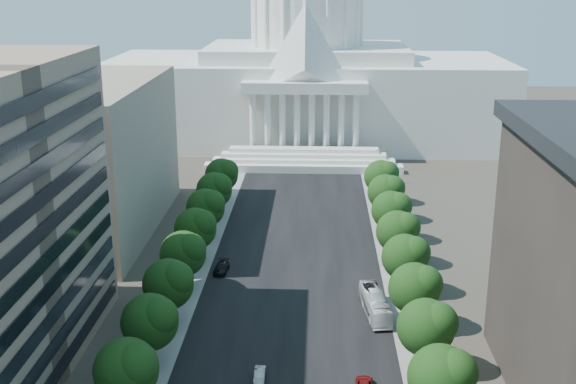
# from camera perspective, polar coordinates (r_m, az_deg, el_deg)

# --- Properties ---
(road_asphalt) EXTENTS (30.00, 260.00, 0.01)m
(road_asphalt) POSITION_cam_1_polar(r_m,az_deg,el_deg) (136.20, 0.68, -4.62)
(road_asphalt) COLOR black
(road_asphalt) RESTS_ON ground
(sidewalk_left) EXTENTS (8.00, 260.00, 0.02)m
(sidewalk_left) POSITION_cam_1_polar(r_m,az_deg,el_deg) (138.04, -7.25, -4.46)
(sidewalk_left) COLOR gray
(sidewalk_left) RESTS_ON ground
(sidewalk_right) EXTENTS (8.00, 260.00, 0.02)m
(sidewalk_right) POSITION_cam_1_polar(r_m,az_deg,el_deg) (137.00, 8.68, -4.69)
(sidewalk_right) COLOR gray
(sidewalk_right) RESTS_ON ground
(capitol) EXTENTS (120.00, 56.00, 73.00)m
(capitol) POSITION_cam_1_polar(r_m,az_deg,el_deg) (223.58, 1.47, 9.21)
(capitol) COLOR white
(capitol) RESTS_ON ground
(office_block_left_far) EXTENTS (38.00, 52.00, 30.00)m
(office_block_left_far) POSITION_cam_1_polar(r_m,az_deg,el_deg) (150.25, -17.81, 2.63)
(office_block_left_far) COLOR gray
(office_block_left_far) RESTS_ON ground
(tree_l_c) EXTENTS (7.79, 7.60, 9.97)m
(tree_l_c) POSITION_cam_1_polar(r_m,az_deg,el_deg) (87.20, -12.49, -13.48)
(tree_l_c) COLOR #33261C
(tree_l_c) RESTS_ON ground
(tree_l_d) EXTENTS (7.79, 7.60, 9.97)m
(tree_l_d) POSITION_cam_1_polar(r_m,az_deg,el_deg) (97.40, -10.71, -9.95)
(tree_l_d) COLOR #33261C
(tree_l_d) RESTS_ON ground
(tree_l_e) EXTENTS (7.79, 7.60, 9.97)m
(tree_l_e) POSITION_cam_1_polar(r_m,az_deg,el_deg) (107.97, -9.30, -7.10)
(tree_l_e) COLOR #33261C
(tree_l_e) RESTS_ON ground
(tree_l_f) EXTENTS (7.79, 7.60, 9.97)m
(tree_l_f) POSITION_cam_1_polar(r_m,az_deg,el_deg) (118.81, -8.16, -4.76)
(tree_l_f) COLOR #33261C
(tree_l_f) RESTS_ON ground
(tree_l_g) EXTENTS (7.79, 7.60, 9.97)m
(tree_l_g) POSITION_cam_1_polar(r_m,az_deg,el_deg) (129.85, -7.21, -2.81)
(tree_l_g) COLOR #33261C
(tree_l_g) RESTS_ON ground
(tree_l_h) EXTENTS (7.79, 7.60, 9.97)m
(tree_l_h) POSITION_cam_1_polar(r_m,az_deg,el_deg) (141.06, -6.42, -1.17)
(tree_l_h) COLOR #33261C
(tree_l_h) RESTS_ON ground
(tree_l_i) EXTENTS (7.79, 7.60, 9.97)m
(tree_l_i) POSITION_cam_1_polar(r_m,az_deg,el_deg) (152.38, -5.75, 0.23)
(tree_l_i) COLOR #33261C
(tree_l_i) RESTS_ON ground
(tree_l_j) EXTENTS (7.79, 7.60, 9.97)m
(tree_l_j) POSITION_cam_1_polar(r_m,az_deg,el_deg) (163.80, -5.17, 1.43)
(tree_l_j) COLOR #33261C
(tree_l_j) RESTS_ON ground
(tree_r_c) EXTENTS (7.79, 7.60, 9.97)m
(tree_r_c) POSITION_cam_1_polar(r_m,az_deg,el_deg) (85.76, 12.23, -14.01)
(tree_r_c) COLOR #33261C
(tree_r_c) RESTS_ON ground
(tree_r_d) EXTENTS (7.79, 7.60, 9.97)m
(tree_r_d) POSITION_cam_1_polar(r_m,az_deg,el_deg) (96.12, 11.06, -10.36)
(tree_r_d) COLOR #33261C
(tree_r_d) RESTS_ON ground
(tree_r_e) EXTENTS (7.79, 7.60, 9.97)m
(tree_r_e) POSITION_cam_1_polar(r_m,az_deg,el_deg) (106.81, 10.14, -7.42)
(tree_r_e) COLOR #33261C
(tree_r_e) RESTS_ON ground
(tree_r_f) EXTENTS (7.79, 7.60, 9.97)m
(tree_r_f) POSITION_cam_1_polar(r_m,az_deg,el_deg) (117.76, 9.40, -5.02)
(tree_r_f) COLOR #33261C
(tree_r_f) RESTS_ON ground
(tree_r_g) EXTENTS (7.79, 7.60, 9.97)m
(tree_r_g) POSITION_cam_1_polar(r_m,az_deg,el_deg) (128.90, 8.79, -3.03)
(tree_r_g) COLOR #33261C
(tree_r_g) RESTS_ON ground
(tree_r_h) EXTENTS (7.79, 7.60, 9.97)m
(tree_r_h) POSITION_cam_1_polar(r_m,az_deg,el_deg) (140.17, 8.28, -1.36)
(tree_r_h) COLOR #33261C
(tree_r_h) RESTS_ON ground
(tree_r_i) EXTENTS (7.79, 7.60, 9.97)m
(tree_r_i) POSITION_cam_1_polar(r_m,az_deg,el_deg) (151.56, 7.85, 0.06)
(tree_r_i) COLOR #33261C
(tree_r_i) RESTS_ON ground
(tree_r_j) EXTENTS (7.79, 7.60, 9.97)m
(tree_r_j) POSITION_cam_1_polar(r_m,az_deg,el_deg) (163.04, 7.48, 1.28)
(tree_r_j) COLOR #33261C
(tree_r_j) RESTS_ON ground
(streetlight_c) EXTENTS (2.61, 0.44, 9.00)m
(streetlight_c) POSITION_cam_1_polar(r_m,az_deg,el_deg) (107.47, 10.95, -7.68)
(streetlight_c) COLOR gray
(streetlight_c) RESTS_ON ground
(streetlight_d) EXTENTS (2.61, 0.44, 9.00)m
(streetlight_d) POSITION_cam_1_polar(r_m,az_deg,el_deg) (130.41, 9.41, -3.12)
(streetlight_d) COLOR gray
(streetlight_d) RESTS_ON ground
(streetlight_e) EXTENTS (2.61, 0.44, 9.00)m
(streetlight_e) POSITION_cam_1_polar(r_m,az_deg,el_deg) (153.99, 8.35, 0.07)
(streetlight_e) COLOR gray
(streetlight_e) RESTS_ON ground
(streetlight_f) EXTENTS (2.61, 0.44, 9.00)m
(streetlight_f) POSITION_cam_1_polar(r_m,az_deg,el_deg) (177.96, 7.57, 2.40)
(streetlight_f) COLOR gray
(streetlight_f) RESTS_ON ground
(car_silver) EXTENTS (1.43, 4.00, 1.31)m
(car_silver) POSITION_cam_1_polar(r_m,az_deg,el_deg) (95.28, -2.26, -14.28)
(car_silver) COLOR #A4A7AC
(car_silver) RESTS_ON ground
(car_dark_b) EXTENTS (2.61, 5.51, 1.55)m
(car_dark_b) POSITION_cam_1_polar(r_m,az_deg,el_deg) (126.77, -5.28, -6.00)
(car_dark_b) COLOR black
(car_dark_b) RESTS_ON ground
(city_bus) EXTENTS (4.36, 12.49, 3.41)m
(city_bus) POSITION_cam_1_polar(r_m,az_deg,el_deg) (111.83, 6.89, -8.80)
(city_bus) COLOR silver
(city_bus) RESTS_ON ground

